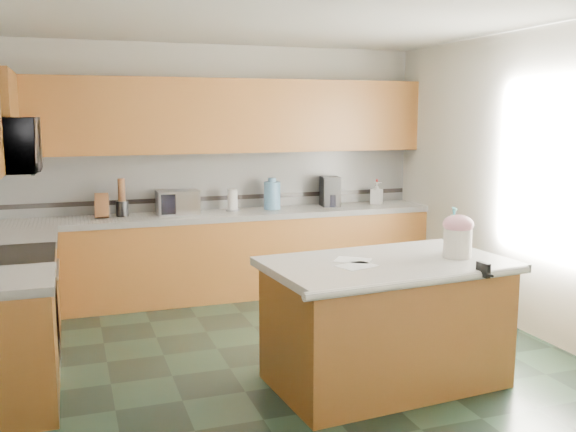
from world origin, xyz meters
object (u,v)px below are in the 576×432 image
island_top (387,265)px  soap_bottle_island (454,230)px  island_base (385,326)px  knife_block (102,206)px  toaster_oven (178,202)px  treat_jar (458,243)px  coffee_maker (330,191)px

island_top → soap_bottle_island: (0.59, 0.06, 0.20)m
island_base → island_top: size_ratio=0.94×
knife_block → toaster_oven: size_ratio=0.57×
island_base → treat_jar: bearing=-12.4°
island_top → knife_block: bearing=119.7°
soap_bottle_island → coffee_maker: size_ratio=1.03×
soap_bottle_island → knife_block: 3.55m
island_top → coffee_maker: coffee_maker is taller
knife_block → toaster_oven: 0.77m
island_base → treat_jar: (0.54, -0.07, 0.60)m
island_top → soap_bottle_island: 0.62m
island_top → soap_bottle_island: bearing=1.5°
soap_bottle_island → coffee_maker: bearing=106.0°
island_base → toaster_oven: (-1.06, 2.67, 0.61)m
soap_bottle_island → knife_block: (-2.41, 2.60, -0.05)m
coffee_maker → toaster_oven: bearing=-170.9°
treat_jar → soap_bottle_island: 0.16m
treat_jar → island_top: bearing=150.5°
soap_bottle_island → coffee_maker: soap_bottle_island is taller
island_base → coffee_maker: 2.86m
treat_jar → coffee_maker: bearing=65.0°
island_top → knife_block: size_ratio=7.05×
treat_jar → coffee_maker: coffee_maker is taller
island_top → toaster_oven: size_ratio=4.01×
island_base → knife_block: (-1.83, 2.67, 0.61)m
knife_block → island_base: bearing=-47.6°
treat_jar → toaster_oven: toaster_oven is taller
island_top → treat_jar: treat_jar is taller
toaster_oven → coffee_maker: bearing=2.3°
island_top → toaster_oven: toaster_oven is taller
coffee_maker → knife_block: bearing=-171.2°
island_base → knife_block: size_ratio=6.64×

